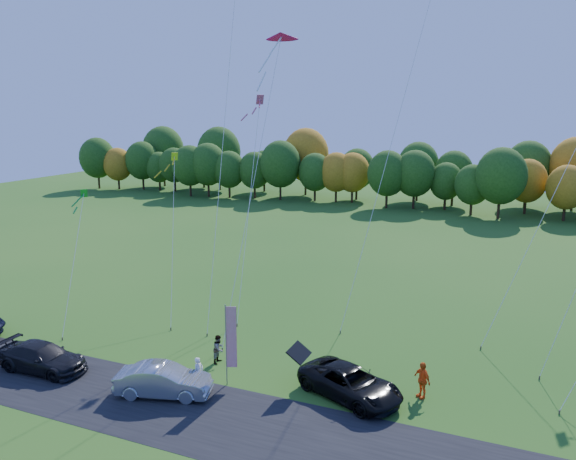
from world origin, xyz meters
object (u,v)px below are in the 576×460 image
at_px(person_east, 422,380).
at_px(feather_flag, 230,336).
at_px(silver_sedan, 163,381).
at_px(black_suv, 350,383).

distance_m(person_east, feather_flag, 9.94).
height_order(silver_sedan, feather_flag, feather_flag).
xyz_separation_m(black_suv, silver_sedan, (-8.75, -3.48, 0.02)).
distance_m(silver_sedan, feather_flag, 3.98).
bearing_deg(black_suv, silver_sedan, 135.28).
bearing_deg(feather_flag, black_suv, 10.98).
height_order(silver_sedan, person_east, person_east).
bearing_deg(silver_sedan, black_suv, -84.91).
bearing_deg(person_east, black_suv, -117.42).
bearing_deg(black_suv, feather_flag, 124.55).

